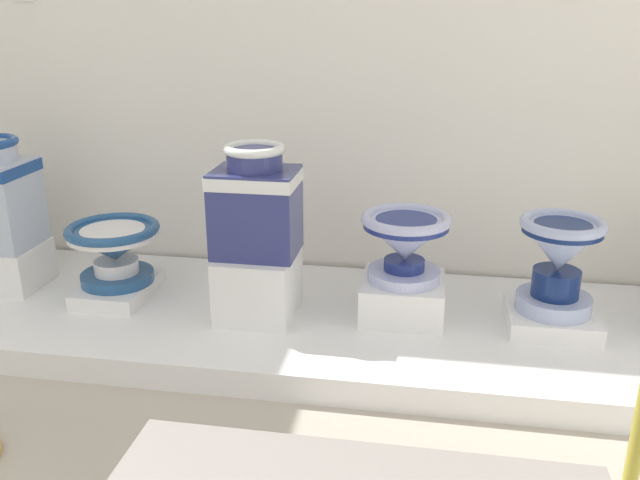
# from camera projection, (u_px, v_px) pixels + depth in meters

# --- Properties ---
(display_platform) EXTENTS (3.69, 1.04, 0.11)m
(display_platform) POSITION_uv_depth(u_px,v_px,m) (329.00, 325.00, 2.81)
(display_platform) COLOR white
(display_platform) RESTS_ON ground_plane
(plinth_block_slender_white) EXTENTS (0.35, 0.29, 0.20)m
(plinth_block_slender_white) POSITION_uv_depth(u_px,v_px,m) (4.00, 265.00, 3.04)
(plinth_block_slender_white) COLOR white
(plinth_block_slender_white) RESTS_ON display_platform
(plinth_block_rightmost) EXTENTS (0.28, 0.40, 0.07)m
(plinth_block_rightmost) POSITION_uv_depth(u_px,v_px,m) (119.00, 289.00, 2.95)
(plinth_block_rightmost) COLOR white
(plinth_block_rightmost) RESTS_ON display_platform
(antique_toilet_rightmost) EXTENTS (0.40, 0.40, 0.26)m
(antique_toilet_rightmost) POSITION_uv_depth(u_px,v_px,m) (114.00, 245.00, 2.88)
(antique_toilet_rightmost) COLOR #234F83
(antique_toilet_rightmost) RESTS_ON plinth_block_rightmost
(plinth_block_pale_glazed) EXTENTS (0.30, 0.36, 0.27)m
(plinth_block_pale_glazed) POSITION_uv_depth(u_px,v_px,m) (259.00, 283.00, 2.75)
(plinth_block_pale_glazed) COLOR white
(plinth_block_pale_glazed) RESTS_ON display_platform
(antique_toilet_pale_glazed) EXTENTS (0.34, 0.28, 0.45)m
(antique_toilet_pale_glazed) POSITION_uv_depth(u_px,v_px,m) (256.00, 200.00, 2.63)
(antique_toilet_pale_glazed) COLOR navy
(antique_toilet_pale_glazed) RESTS_ON plinth_block_pale_glazed
(plinth_block_central_ornate) EXTENTS (0.33, 0.33, 0.16)m
(plinth_block_central_ornate) POSITION_uv_depth(u_px,v_px,m) (403.00, 298.00, 2.75)
(plinth_block_central_ornate) COLOR white
(plinth_block_central_ornate) RESTS_ON display_platform
(antique_toilet_central_ornate) EXTENTS (0.36, 0.36, 0.28)m
(antique_toilet_central_ornate) POSITION_uv_depth(u_px,v_px,m) (405.00, 239.00, 2.66)
(antique_toilet_central_ornate) COLOR #B2BAE4
(antique_toilet_central_ornate) RESTS_ON plinth_block_central_ornate
(plinth_block_tall_cobalt) EXTENTS (0.35, 0.33, 0.07)m
(plinth_block_tall_cobalt) POSITION_uv_depth(u_px,v_px,m) (551.00, 318.00, 2.66)
(plinth_block_tall_cobalt) COLOR white
(plinth_block_tall_cobalt) RESTS_ON display_platform
(antique_toilet_tall_cobalt) EXTENTS (0.32, 0.32, 0.38)m
(antique_toilet_tall_cobalt) POSITION_uv_depth(u_px,v_px,m) (559.00, 255.00, 2.57)
(antique_toilet_tall_cobalt) COLOR #A3B0D9
(antique_toilet_tall_cobalt) RESTS_ON plinth_block_tall_cobalt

